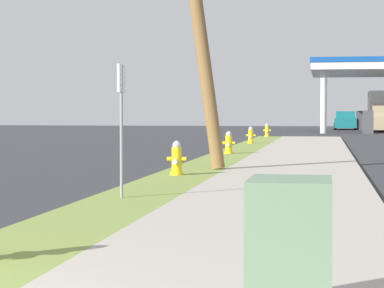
% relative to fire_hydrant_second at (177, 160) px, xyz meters
% --- Properties ---
extents(fire_hydrant_second, '(0.42, 0.38, 0.74)m').
position_rel_fire_hydrant_second_xyz_m(fire_hydrant_second, '(0.00, 0.00, 0.00)').
color(fire_hydrant_second, yellow).
rests_on(fire_hydrant_second, grass_verge).
extents(fire_hydrant_third, '(0.42, 0.37, 0.74)m').
position_rel_fire_hydrant_second_xyz_m(fire_hydrant_third, '(0.05, 8.93, 0.00)').
color(fire_hydrant_third, yellow).
rests_on(fire_hydrant_third, grass_verge).
extents(fire_hydrant_fourth, '(0.42, 0.37, 0.74)m').
position_rel_fire_hydrant_second_xyz_m(fire_hydrant_fourth, '(-0.02, 17.43, 0.00)').
color(fire_hydrant_fourth, yellow).
rests_on(fire_hydrant_fourth, grass_verge).
extents(fire_hydrant_fifth, '(0.42, 0.38, 0.74)m').
position_rel_fire_hydrant_second_xyz_m(fire_hydrant_fifth, '(-0.00, 26.95, 0.00)').
color(fire_hydrant_fifth, yellow).
rests_on(fire_hydrant_fifth, grass_verge).
extents(utility_cabinet, '(0.55, 0.69, 0.97)m').
position_rel_fire_hydrant_second_xyz_m(utility_cabinet, '(2.96, -11.92, 0.12)').
color(utility_cabinet, slate).
rests_on(utility_cabinet, sidewalk_slab).
extents(street_sign_post, '(0.05, 0.36, 2.12)m').
position_rel_fire_hydrant_second_xyz_m(street_sign_post, '(-0.02, -4.56, 1.19)').
color(street_sign_post, gray).
rests_on(street_sign_post, grass_verge).
extents(car_teal_by_near_pump, '(2.03, 4.54, 1.57)m').
position_rel_fire_hydrant_second_xyz_m(car_teal_by_near_pump, '(4.95, 51.34, 0.28)').
color(car_teal_by_near_pump, '#197075').
rests_on(car_teal_by_near_pump, ground).
extents(truck_tan_at_forecourt, '(2.13, 6.40, 3.11)m').
position_rel_fire_hydrant_second_xyz_m(truck_tan_at_forecourt, '(7.53, 44.40, 1.04)').
color(truck_tan_at_forecourt, tan).
rests_on(truck_tan_at_forecourt, ground).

